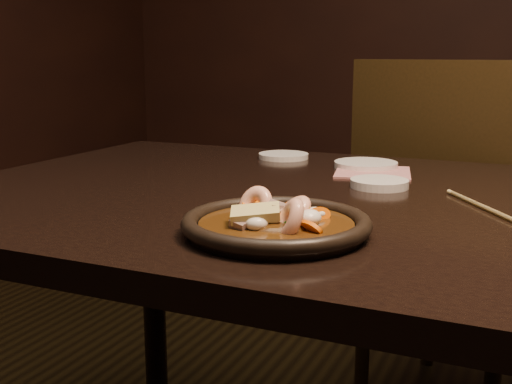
% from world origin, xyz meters
% --- Properties ---
extents(table, '(1.60, 0.90, 0.75)m').
position_xyz_m(table, '(0.00, 0.00, 0.67)').
color(table, black).
rests_on(table, floor).
extents(chair, '(0.58, 0.58, 0.97)m').
position_xyz_m(chair, '(0.00, 0.67, 0.53)').
color(chair, black).
rests_on(chair, floor).
extents(plate, '(0.25, 0.25, 0.03)m').
position_xyz_m(plate, '(-0.11, -0.25, 0.76)').
color(plate, black).
rests_on(plate, table).
extents(stirfry, '(0.14, 0.14, 0.06)m').
position_xyz_m(stirfry, '(-0.11, -0.25, 0.77)').
color(stirfry, '#3B210A').
rests_on(stirfry, plate).
extents(soy_dish, '(0.10, 0.10, 0.01)m').
position_xyz_m(soy_dish, '(-0.06, 0.10, 0.76)').
color(soy_dish, white).
rests_on(soy_dish, table).
extents(saucer_left, '(0.11, 0.11, 0.01)m').
position_xyz_m(saucer_left, '(-0.33, 0.33, 0.76)').
color(saucer_left, white).
rests_on(saucer_left, table).
extents(saucer_right, '(0.13, 0.13, 0.01)m').
position_xyz_m(saucer_right, '(-0.13, 0.28, 0.76)').
color(saucer_right, white).
rests_on(saucer_right, table).
extents(chopsticks, '(0.15, 0.21, 0.01)m').
position_xyz_m(chopsticks, '(0.13, -0.01, 0.75)').
color(chopsticks, tan).
rests_on(chopsticks, table).
extents(napkin, '(0.17, 0.17, 0.00)m').
position_xyz_m(napkin, '(-0.10, 0.23, 0.75)').
color(napkin, '#AE6B6B').
rests_on(napkin, table).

